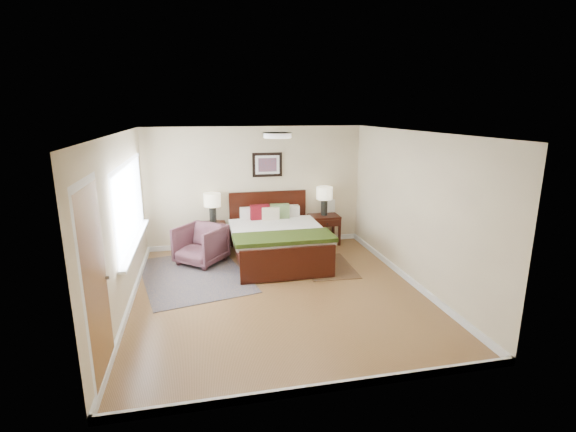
% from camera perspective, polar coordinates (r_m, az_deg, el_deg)
% --- Properties ---
extents(floor, '(5.00, 5.00, 0.00)m').
position_cam_1_polar(floor, '(6.75, -1.32, -10.37)').
color(floor, brown).
rests_on(floor, ground).
extents(back_wall, '(4.50, 0.04, 2.50)m').
position_cam_1_polar(back_wall, '(8.75, -4.46, 3.93)').
color(back_wall, beige).
rests_on(back_wall, ground).
extents(front_wall, '(4.50, 0.04, 2.50)m').
position_cam_1_polar(front_wall, '(4.02, 5.36, -8.66)').
color(front_wall, beige).
rests_on(front_wall, ground).
extents(left_wall, '(0.04, 5.00, 2.50)m').
position_cam_1_polar(left_wall, '(6.33, -21.84, -1.08)').
color(left_wall, beige).
rests_on(left_wall, ground).
extents(right_wall, '(0.04, 5.00, 2.50)m').
position_cam_1_polar(right_wall, '(7.09, 16.78, 0.91)').
color(right_wall, beige).
rests_on(right_wall, ground).
extents(ceiling, '(4.50, 5.00, 0.02)m').
position_cam_1_polar(ceiling, '(6.14, -1.46, 11.34)').
color(ceiling, white).
rests_on(ceiling, back_wall).
extents(window, '(0.11, 2.72, 1.32)m').
position_cam_1_polar(window, '(6.96, -20.59, 1.44)').
color(window, silver).
rests_on(window, left_wall).
extents(door, '(0.06, 1.00, 2.18)m').
position_cam_1_polar(door, '(4.75, -24.77, -8.64)').
color(door, silver).
rests_on(door, ground).
extents(ceil_fixture, '(0.44, 0.44, 0.08)m').
position_cam_1_polar(ceil_fixture, '(6.15, -1.46, 11.02)').
color(ceil_fixture, white).
rests_on(ceil_fixture, ceiling).
extents(bed, '(1.75, 2.12, 1.14)m').
position_cam_1_polar(bed, '(7.95, -1.56, -2.45)').
color(bed, black).
rests_on(bed, ground).
extents(wall_art, '(0.62, 0.05, 0.50)m').
position_cam_1_polar(wall_art, '(8.68, -2.85, 7.02)').
color(wall_art, black).
rests_on(wall_art, back_wall).
extents(nightstand_left, '(0.49, 0.44, 0.59)m').
position_cam_1_polar(nightstand_left, '(8.61, -10.15, -1.79)').
color(nightstand_left, black).
rests_on(nightstand_left, ground).
extents(nightstand_right, '(0.63, 0.48, 0.63)m').
position_cam_1_polar(nightstand_right, '(9.01, 4.93, -1.39)').
color(nightstand_right, black).
rests_on(nightstand_right, ground).
extents(lamp_left, '(0.34, 0.34, 0.61)m').
position_cam_1_polar(lamp_left, '(8.49, -10.31, 1.82)').
color(lamp_left, black).
rests_on(lamp_left, nightstand_left).
extents(lamp_right, '(0.34, 0.34, 0.61)m').
position_cam_1_polar(lamp_right, '(8.86, 5.00, 2.79)').
color(lamp_right, black).
rests_on(lamp_right, nightstand_right).
extents(armchair, '(1.12, 1.12, 0.73)m').
position_cam_1_polar(armchair, '(8.00, -11.85, -3.85)').
color(armchair, brown).
rests_on(armchair, ground).
extents(rug_persian, '(2.14, 2.66, 0.01)m').
position_cam_1_polar(rug_persian, '(7.57, -12.76, -7.87)').
color(rug_persian, '#0C1D3D').
rests_on(rug_persian, ground).
extents(rug_navy, '(0.90, 1.32, 0.01)m').
position_cam_1_polar(rug_navy, '(7.81, 5.49, -6.88)').
color(rug_navy, black).
rests_on(rug_navy, ground).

